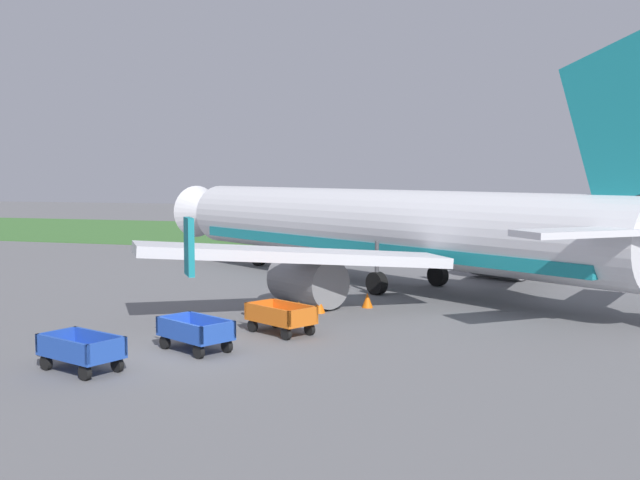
{
  "coord_description": "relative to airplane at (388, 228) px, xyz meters",
  "views": [
    {
      "loc": [
        11.05,
        -21.53,
        5.8
      ],
      "look_at": [
        1.2,
        10.88,
        2.8
      ],
      "focal_mm": 41.99,
      "sensor_mm": 36.0,
      "label": 1
    }
  ],
  "objects": [
    {
      "name": "ground_plane",
      "position": [
        -3.28,
        -16.02,
        -3.05
      ],
      "size": [
        220.0,
        220.0,
        0.0
      ],
      "primitive_type": "plane",
      "color": "slate"
    },
    {
      "name": "grass_strip",
      "position": [
        -3.28,
        30.19,
        -3.02
      ],
      "size": [
        220.0,
        28.0,
        0.06
      ],
      "primitive_type": "cube",
      "color": "#3D7033",
      "rests_on": "ground"
    },
    {
      "name": "airplane",
      "position": [
        0.0,
        0.0,
        0.0
      ],
      "size": [
        33.28,
        28.09,
        11.34
      ],
      "color": "silver",
      "rests_on": "ground"
    },
    {
      "name": "baggage_cart_nearest",
      "position": [
        -5.27,
        -18.89,
        -2.45
      ],
      "size": [
        3.59,
        2.17,
        1.07
      ],
      "color": "#234CB2",
      "rests_on": "ground"
    },
    {
      "name": "baggage_cart_second_in_row",
      "position": [
        -3.19,
        -15.6,
        -2.45
      ],
      "size": [
        3.49,
        2.4,
        1.07
      ],
      "color": "#234CB2",
      "rests_on": "ground"
    },
    {
      "name": "baggage_cart_third_in_row",
      "position": [
        -1.41,
        -12.29,
        -2.45
      ],
      "size": [
        3.45,
        2.45,
        1.07
      ],
      "color": "orange",
      "rests_on": "ground"
    },
    {
      "name": "traffic_cone_near_plane",
      "position": [
        0.4,
        -6.2,
        -2.73
      ],
      "size": [
        0.49,
        0.49,
        0.65
      ],
      "primitive_type": "cone",
      "color": "orange",
      "rests_on": "ground"
    },
    {
      "name": "traffic_cone_mid_apron",
      "position": [
        -1.86,
        -8.83,
        -2.76
      ],
      "size": [
        0.45,
        0.45,
        0.59
      ],
      "primitive_type": "cone",
      "color": "orange",
      "rests_on": "ground"
    },
    {
      "name": "traffic_cone_by_carts",
      "position": [
        -1.25,
        -7.99,
        -2.71
      ],
      "size": [
        0.52,
        0.52,
        0.68
      ],
      "primitive_type": "cone",
      "color": "orange",
      "rests_on": "ground"
    }
  ]
}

